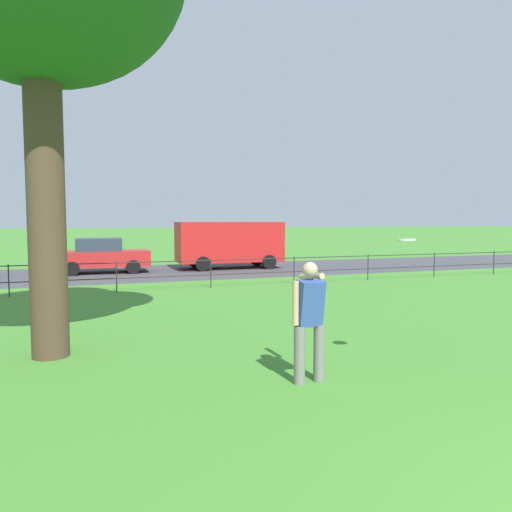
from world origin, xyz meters
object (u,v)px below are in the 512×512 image
person_thrower (309,318)px  frisbee (406,240)px  car_red_center (102,255)px  panel_van_left (230,242)px

person_thrower → frisbee: bearing=2.2°
person_thrower → car_red_center: bearing=99.1°
person_thrower → panel_van_left: panel_van_left is taller
person_thrower → car_red_center: (-2.53, 15.82, -0.16)m
frisbee → panel_van_left: 15.98m
car_red_center → panel_van_left: panel_van_left is taller
car_red_center → panel_van_left: (5.89, 0.12, 0.49)m
frisbee → car_red_center: bearing=104.9°
frisbee → car_red_center: size_ratio=0.10×
car_red_center → panel_van_left: size_ratio=0.80×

